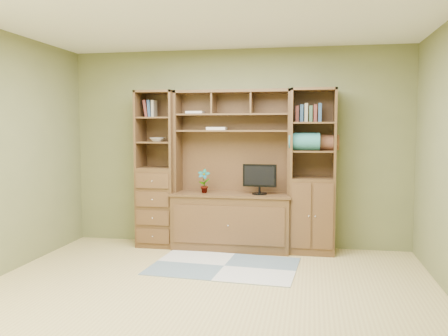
% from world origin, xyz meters
% --- Properties ---
extents(room, '(4.60, 4.10, 2.64)m').
position_xyz_m(room, '(0.00, 0.00, 1.30)').
color(room, tan).
rests_on(room, ground).
extents(center_hutch, '(1.54, 0.53, 2.05)m').
position_xyz_m(center_hutch, '(-0.03, 1.73, 1.02)').
color(center_hutch, '#4D331B').
rests_on(center_hutch, ground).
extents(left_tower, '(0.50, 0.45, 2.05)m').
position_xyz_m(left_tower, '(-1.03, 1.77, 1.02)').
color(left_tower, '#4D331B').
rests_on(left_tower, ground).
extents(right_tower, '(0.55, 0.45, 2.05)m').
position_xyz_m(right_tower, '(1.00, 1.77, 1.02)').
color(right_tower, '#4D331B').
rests_on(right_tower, ground).
extents(rug, '(1.69, 1.19, 0.01)m').
position_xyz_m(rug, '(0.02, 0.94, 0.01)').
color(rug, '#969C9B').
rests_on(rug, ground).
extents(monitor, '(0.44, 0.23, 0.52)m').
position_xyz_m(monitor, '(0.34, 1.70, 0.99)').
color(monitor, black).
rests_on(monitor, center_hutch).
extents(orchid, '(0.16, 0.11, 0.31)m').
position_xyz_m(orchid, '(-0.39, 1.70, 0.88)').
color(orchid, '#B25E3C').
rests_on(orchid, center_hutch).
extents(magazines, '(0.25, 0.18, 0.04)m').
position_xyz_m(magazines, '(-0.24, 1.82, 1.56)').
color(magazines, beige).
rests_on(magazines, center_hutch).
extents(bowl, '(0.20, 0.20, 0.05)m').
position_xyz_m(bowl, '(-1.03, 1.77, 1.41)').
color(bowl, beige).
rests_on(bowl, left_tower).
extents(blanket_teal, '(0.38, 0.22, 0.22)m').
position_xyz_m(blanket_teal, '(0.89, 1.73, 1.40)').
color(blanket_teal, '#2A706B').
rests_on(blanket_teal, right_tower).
extents(blanket_red, '(0.35, 0.19, 0.19)m').
position_xyz_m(blanket_red, '(1.14, 1.85, 1.39)').
color(blanket_red, brown).
rests_on(blanket_red, right_tower).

